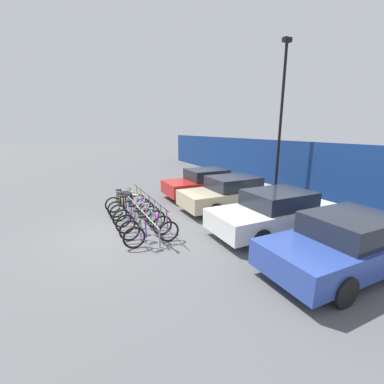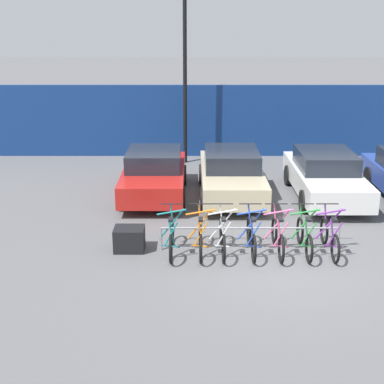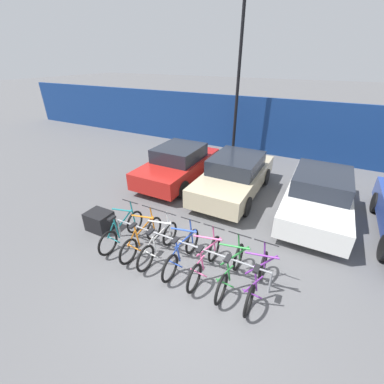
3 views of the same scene
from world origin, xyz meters
name	(u,v)px [view 3 (image 3 of 3)]	position (x,y,z in m)	size (l,w,h in m)	color
ground_plane	(193,289)	(0.00, 0.00, 0.00)	(120.00, 120.00, 0.00)	#59595B
hoarding_wall	(285,129)	(0.00, 9.50, 1.36)	(36.00, 0.16, 2.73)	navy
bike_rack	(184,245)	(-0.61, 0.68, 0.49)	(4.17, 0.04, 0.57)	gray
bicycle_teal	(122,230)	(-2.42, 0.53, 0.38)	(0.68, 1.71, 1.05)	black
bicycle_orange	(142,238)	(-1.76, 0.53, 0.38)	(0.68, 1.71, 1.05)	black
bicycle_white	(158,244)	(-1.25, 0.53, 0.38)	(0.68, 1.71, 1.05)	black
bicycle_blue	(182,252)	(-0.59, 0.53, 0.38)	(0.68, 1.71, 1.05)	black
bicycle_pink	(205,261)	(0.02, 0.53, 0.38)	(0.68, 1.71, 1.05)	black
bicycle_green	(231,270)	(0.63, 0.53, 0.38)	(0.68, 1.71, 1.05)	black
bicycle_purple	(257,280)	(1.21, 0.53, 0.38)	(0.68, 1.71, 1.05)	black
car_red	(179,164)	(-3.09, 4.62, 0.69)	(1.91, 4.02, 1.40)	red
car_beige	(235,175)	(-0.76, 4.64, 0.69)	(1.91, 4.31, 1.40)	#C1B28E
car_white	(319,195)	(2.02, 4.49, 0.69)	(1.91, 4.39, 1.40)	silver
lamp_post	(239,64)	(-2.20, 8.50, 4.15)	(0.24, 0.44, 7.57)	black
cargo_crate	(100,221)	(-3.41, 0.68, 0.28)	(0.70, 0.56, 0.55)	black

